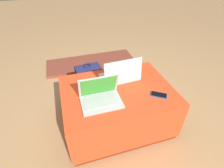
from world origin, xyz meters
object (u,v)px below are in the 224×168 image
Objects in this scene: backpack at (89,82)px; laptop_far at (120,75)px; cell_phone at (159,95)px; laptop_near at (100,97)px.

laptop_far is at bearing 119.35° from backpack.
cell_phone is 0.32× the size of backpack.
laptop_far reaches higher than cell_phone.
laptop_far is at bearing 71.82° from cell_phone.
backpack is (0.01, 0.63, -0.29)m from laptop_near.
backpack is at bearing -58.57° from laptop_far.
backpack is (-0.50, 0.70, -0.25)m from cell_phone.
laptop_far reaches higher than laptop_near.
laptop_near is 0.69× the size of backpack.
laptop_near is 2.15× the size of cell_phone.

